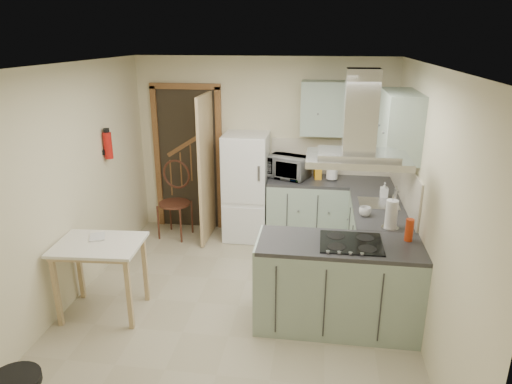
# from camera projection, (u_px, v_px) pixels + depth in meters

# --- Properties ---
(floor) EXTENTS (4.20, 4.20, 0.00)m
(floor) POSITION_uv_depth(u_px,v_px,m) (238.00, 306.00, 4.91)
(floor) COLOR tan
(floor) RESTS_ON ground
(ceiling) EXTENTS (4.20, 4.20, 0.00)m
(ceiling) POSITION_uv_depth(u_px,v_px,m) (235.00, 66.00, 4.10)
(ceiling) COLOR silver
(ceiling) RESTS_ON back_wall
(back_wall) EXTENTS (3.60, 0.00, 3.60)m
(back_wall) POSITION_uv_depth(u_px,v_px,m) (263.00, 148.00, 6.47)
(back_wall) COLOR beige
(back_wall) RESTS_ON floor
(left_wall) EXTENTS (0.00, 4.20, 4.20)m
(left_wall) POSITION_uv_depth(u_px,v_px,m) (67.00, 188.00, 4.74)
(left_wall) COLOR beige
(left_wall) RESTS_ON floor
(right_wall) EXTENTS (0.00, 4.20, 4.20)m
(right_wall) POSITION_uv_depth(u_px,v_px,m) (426.00, 206.00, 4.26)
(right_wall) COLOR beige
(right_wall) RESTS_ON floor
(doorway) EXTENTS (1.10, 0.12, 2.10)m
(doorway) POSITION_uv_depth(u_px,v_px,m) (188.00, 159.00, 6.65)
(doorway) COLOR brown
(doorway) RESTS_ON floor
(fridge) EXTENTS (0.60, 0.60, 1.50)m
(fridge) POSITION_uv_depth(u_px,v_px,m) (246.00, 187.00, 6.38)
(fridge) COLOR white
(fridge) RESTS_ON floor
(counter_back) EXTENTS (1.08, 0.60, 0.90)m
(counter_back) POSITION_uv_depth(u_px,v_px,m) (307.00, 210.00, 6.36)
(counter_back) COLOR #9EB2A0
(counter_back) RESTS_ON floor
(counter_right) EXTENTS (0.60, 1.95, 0.90)m
(counter_right) POSITION_uv_depth(u_px,v_px,m) (374.00, 233.00, 5.62)
(counter_right) COLOR #9EB2A0
(counter_right) RESTS_ON floor
(splashback) EXTENTS (1.68, 0.02, 0.50)m
(splashback) POSITION_uv_depth(u_px,v_px,m) (331.00, 157.00, 6.36)
(splashback) COLOR beige
(splashback) RESTS_ON counter_back
(wall_cabinet_back) EXTENTS (0.85, 0.35, 0.70)m
(wall_cabinet_back) POSITION_uv_depth(u_px,v_px,m) (334.00, 108.00, 5.98)
(wall_cabinet_back) COLOR #9EB2A0
(wall_cabinet_back) RESTS_ON back_wall
(wall_cabinet_right) EXTENTS (0.35, 0.90, 0.70)m
(wall_cabinet_right) POSITION_uv_depth(u_px,v_px,m) (399.00, 125.00, 4.89)
(wall_cabinet_right) COLOR #9EB2A0
(wall_cabinet_right) RESTS_ON right_wall
(peninsula) EXTENTS (1.55, 0.65, 0.90)m
(peninsula) POSITION_uv_depth(u_px,v_px,m) (338.00, 284.00, 4.46)
(peninsula) COLOR #9EB2A0
(peninsula) RESTS_ON floor
(hob) EXTENTS (0.58, 0.50, 0.01)m
(hob) POSITION_uv_depth(u_px,v_px,m) (351.00, 243.00, 4.30)
(hob) COLOR black
(hob) RESTS_ON peninsula
(extractor_hood) EXTENTS (0.90, 0.55, 0.10)m
(extractor_hood) POSITION_uv_depth(u_px,v_px,m) (357.00, 159.00, 4.03)
(extractor_hood) COLOR silver
(extractor_hood) RESTS_ON ceiling
(sink) EXTENTS (0.45, 0.40, 0.01)m
(sink) POSITION_uv_depth(u_px,v_px,m) (378.00, 203.00, 5.31)
(sink) COLOR silver
(sink) RESTS_ON counter_right
(fire_extinguisher) EXTENTS (0.10, 0.10, 0.32)m
(fire_extinguisher) POSITION_uv_depth(u_px,v_px,m) (108.00, 146.00, 5.49)
(fire_extinguisher) COLOR #B2140F
(fire_extinguisher) RESTS_ON left_wall
(drop_leaf_table) EXTENTS (0.89, 0.69, 0.79)m
(drop_leaf_table) POSITION_uv_depth(u_px,v_px,m) (103.00, 278.00, 4.68)
(drop_leaf_table) COLOR tan
(drop_leaf_table) RESTS_ON floor
(bentwood_chair) EXTENTS (0.51, 0.51, 0.99)m
(bentwood_chair) POSITION_uv_depth(u_px,v_px,m) (174.00, 204.00, 6.47)
(bentwood_chair) COLOR #532C1B
(bentwood_chair) RESTS_ON floor
(microwave) EXTENTS (0.64, 0.54, 0.30)m
(microwave) POSITION_uv_depth(u_px,v_px,m) (288.00, 167.00, 6.24)
(microwave) COLOR black
(microwave) RESTS_ON counter_back
(kettle) EXTENTS (0.16, 0.16, 0.22)m
(kettle) POSITION_uv_depth(u_px,v_px,m) (332.00, 172.00, 6.15)
(kettle) COLOR white
(kettle) RESTS_ON counter_back
(cereal_box) EXTENTS (0.12, 0.24, 0.34)m
(cereal_box) POSITION_uv_depth(u_px,v_px,m) (318.00, 166.00, 6.23)
(cereal_box) COLOR orange
(cereal_box) RESTS_ON counter_back
(soap_bottle) EXTENTS (0.09, 0.09, 0.19)m
(soap_bottle) POSITION_uv_depth(u_px,v_px,m) (384.00, 190.00, 5.48)
(soap_bottle) COLOR #B3B3BF
(soap_bottle) RESTS_ON counter_right
(paper_towel) EXTENTS (0.14, 0.14, 0.31)m
(paper_towel) POSITION_uv_depth(u_px,v_px,m) (391.00, 214.00, 4.59)
(paper_towel) COLOR silver
(paper_towel) RESTS_ON counter_right
(cup) EXTENTS (0.13, 0.13, 0.10)m
(cup) POSITION_uv_depth(u_px,v_px,m) (365.00, 212.00, 4.94)
(cup) COLOR silver
(cup) RESTS_ON counter_right
(red_bottle) EXTENTS (0.10, 0.10, 0.22)m
(red_bottle) POSITION_uv_depth(u_px,v_px,m) (409.00, 230.00, 4.32)
(red_bottle) COLOR red
(red_bottle) RESTS_ON peninsula
(book) EXTENTS (0.22, 0.25, 0.09)m
(book) POSITION_uv_depth(u_px,v_px,m) (89.00, 234.00, 4.64)
(book) COLOR maroon
(book) RESTS_ON drop_leaf_table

